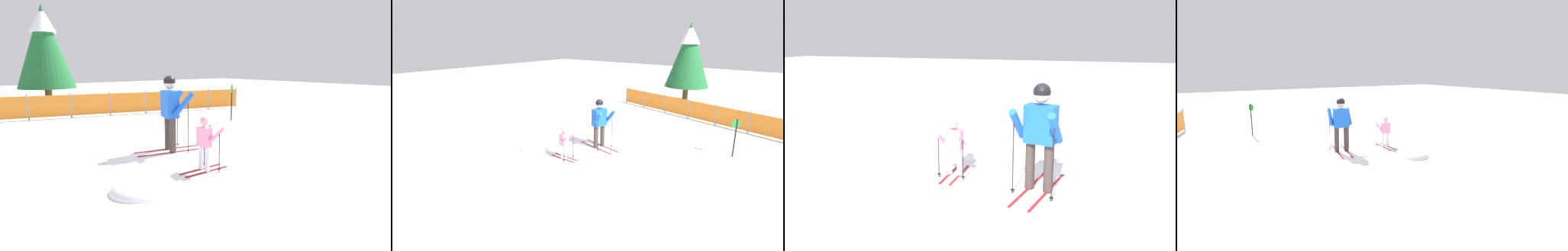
% 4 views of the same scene
% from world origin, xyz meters
% --- Properties ---
extents(ground_plane, '(60.00, 60.00, 0.00)m').
position_xyz_m(ground_plane, '(0.00, 0.00, 0.00)').
color(ground_plane, white).
extents(skier_adult, '(1.73, 0.85, 1.79)m').
position_xyz_m(skier_adult, '(-0.17, -0.29, 1.07)').
color(skier_adult, maroon).
rests_on(skier_adult, ground_plane).
extents(skier_child, '(1.01, 0.53, 1.08)m').
position_xyz_m(skier_child, '(-0.45, -1.86, 0.63)').
color(skier_child, maroon).
rests_on(skier_child, ground_plane).
extents(snow_mound, '(1.14, 0.97, 0.46)m').
position_xyz_m(snow_mound, '(-1.83, -1.96, 0.00)').
color(snow_mound, white).
rests_on(snow_mound, ground_plane).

